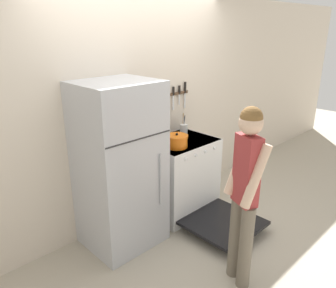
{
  "coord_description": "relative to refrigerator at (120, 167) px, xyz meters",
  "views": [
    {
      "loc": [
        -2.31,
        -2.81,
        2.16
      ],
      "look_at": [
        -0.04,
        -0.47,
        0.99
      ],
      "focal_mm": 35.0,
      "sensor_mm": 36.0,
      "label": 1
    }
  ],
  "objects": [
    {
      "name": "dutch_oven_pot",
      "position": [
        0.69,
        -0.11,
        0.13
      ],
      "size": [
        0.29,
        0.25,
        0.16
      ],
      "color": "orange",
      "rests_on": "stove_range"
    },
    {
      "name": "ground_plane",
      "position": [
        0.58,
        0.33,
        -0.85
      ],
      "size": [
        14.0,
        14.0,
        0.0
      ],
      "primitive_type": "plane",
      "color": "#B2A893"
    },
    {
      "name": "refrigerator",
      "position": [
        0.0,
        0.0,
        0.0
      ],
      "size": [
        0.75,
        0.69,
        1.7
      ],
      "color": "#B7BABF",
      "rests_on": "ground_plane"
    },
    {
      "name": "utensil_jar",
      "position": [
        1.08,
        0.15,
        0.13
      ],
      "size": [
        0.09,
        0.09,
        0.27
      ],
      "color": "silver",
      "rests_on": "stove_range"
    },
    {
      "name": "stove_range",
      "position": [
        0.88,
        -0.02,
        -0.4
      ],
      "size": [
        0.82,
        1.37,
        0.91
      ],
      "color": "white",
      "rests_on": "ground_plane"
    },
    {
      "name": "wall_knife_strip",
      "position": [
        1.16,
        0.31,
        0.55
      ],
      "size": [
        0.31,
        0.03,
        0.33
      ],
      "color": "brown"
    },
    {
      "name": "tea_kettle",
      "position": [
        0.71,
        0.14,
        0.13
      ],
      "size": [
        0.24,
        0.19,
        0.23
      ],
      "color": "black",
      "rests_on": "stove_range"
    },
    {
      "name": "person",
      "position": [
        0.38,
        -1.2,
        0.06
      ],
      "size": [
        0.34,
        0.39,
        1.61
      ],
      "rotation": [
        0.0,
        0.0,
        1.18
      ],
      "color": "#6B6051",
      "rests_on": "ground_plane"
    },
    {
      "name": "wall_back",
      "position": [
        0.58,
        0.36,
        0.42
      ],
      "size": [
        10.0,
        0.06,
        2.55
      ],
      "color": "beige",
      "rests_on": "ground_plane"
    }
  ]
}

